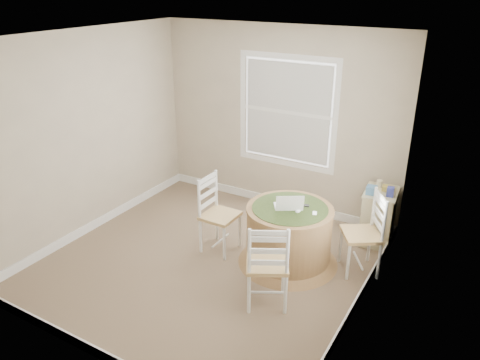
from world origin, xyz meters
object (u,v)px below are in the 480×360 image
Objects in this scene: chair_left at (220,215)px; chair_right at (361,234)px; chair_near at (267,264)px; corner_chest at (378,216)px; round_table at (289,233)px; laptop at (288,206)px.

chair_left is 1.00× the size of chair_right.
corner_chest is (0.64, 1.83, -0.12)m from chair_near.
chair_right is at bearing -95.83° from corner_chest.
chair_near is at bearing -63.91° from chair_right.
chair_near is 1.36× the size of corner_chest.
laptop is at bearing -155.58° from round_table.
chair_right is (0.78, 0.26, 0.08)m from round_table.
chair_left is at bearing -149.70° from corner_chest.
round_table is 2.89× the size of laptop.
laptop is at bearing -103.78° from chair_right.
chair_right reaches higher than corner_chest.
round_table is at bearing -167.69° from laptop.
round_table is 1.25× the size of chair_near.
round_table is at bearing -104.39° from chair_right.
corner_chest is (0.77, 1.02, -0.04)m from round_table.
chair_right is (0.65, 1.07, 0.00)m from chair_near.
chair_right is 1.36× the size of corner_chest.
chair_left is 0.89m from laptop.
chair_right is 2.31× the size of laptop.
chair_left is 1.17m from chair_near.
chair_left is at bearing -21.50° from laptop.
corner_chest is at bearing -159.29° from laptop.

